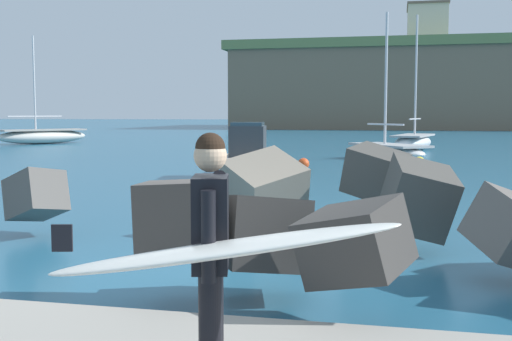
% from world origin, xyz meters
% --- Properties ---
extents(ground_plane, '(400.00, 400.00, 0.00)m').
position_xyz_m(ground_plane, '(0.00, 0.00, 0.00)').
color(ground_plane, '#235B7A').
extents(breakwater_jetty, '(30.49, 6.52, 3.49)m').
position_xyz_m(breakwater_jetty, '(-0.16, 0.76, 1.31)').
color(breakwater_jetty, '#605B56').
rests_on(breakwater_jetty, ground).
extents(surfer_with_board, '(2.12, 1.36, 1.78)m').
position_xyz_m(surfer_with_board, '(1.31, -3.70, 1.28)').
color(surfer_with_board, black).
rests_on(surfer_with_board, walkway_path).
extents(boat_near_left, '(2.87, 5.22, 7.71)m').
position_xyz_m(boat_near_left, '(3.23, 30.14, 0.53)').
color(boat_near_left, white).
rests_on(boat_near_left, ground).
extents(boat_near_right, '(5.11, 6.29, 7.37)m').
position_xyz_m(boat_near_right, '(-21.69, 32.36, 0.57)').
color(boat_near_right, beige).
rests_on(boat_near_right, ground).
extents(boat_mid_left, '(4.20, 4.64, 6.67)m').
position_xyz_m(boat_mid_left, '(2.00, 22.05, 0.44)').
color(boat_mid_left, white).
rests_on(boat_mid_left, ground).
extents(boat_mid_centre, '(2.49, 4.94, 1.84)m').
position_xyz_m(boat_mid_centre, '(-2.46, 13.17, 0.56)').
color(boat_mid_centre, beige).
rests_on(boat_mid_centre, ground).
extents(mooring_buoy_inner, '(0.44, 0.44, 0.44)m').
position_xyz_m(mooring_buoy_inner, '(3.22, 18.18, 0.22)').
color(mooring_buoy_inner, yellow).
rests_on(mooring_buoy_inner, ground).
extents(mooring_buoy_middle, '(0.44, 0.44, 0.44)m').
position_xyz_m(mooring_buoy_middle, '(-1.09, 16.37, 0.22)').
color(mooring_buoy_middle, '#E54C1E').
rests_on(mooring_buoy_middle, ground).
extents(station_building_central, '(5.45, 7.95, 5.29)m').
position_xyz_m(station_building_central, '(5.92, 84.45, 14.20)').
color(station_building_central, beige).
rests_on(station_building_central, headland_bluff).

